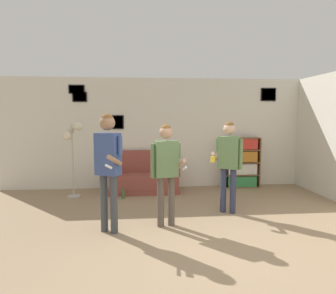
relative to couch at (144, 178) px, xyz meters
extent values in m
plane|color=#937A5B|center=(0.82, -3.52, -0.31)|extent=(20.00, 20.00, 0.00)
cube|color=silver|center=(0.82, 0.41, 1.04)|extent=(8.67, 0.06, 2.70)
cube|color=black|center=(3.15, 0.37, 2.01)|extent=(0.39, 0.02, 0.33)
cube|color=gray|center=(3.15, 0.36, 2.01)|extent=(0.35, 0.01, 0.29)
cube|color=black|center=(-1.58, 0.37, 2.10)|extent=(0.37, 0.02, 0.21)
cube|color=#B2B2BC|center=(-1.58, 0.36, 2.10)|extent=(0.33, 0.01, 0.17)
cube|color=black|center=(-1.51, 0.37, 1.93)|extent=(0.34, 0.02, 0.24)
cube|color=#B2B2BC|center=(-1.51, 0.36, 1.93)|extent=(0.30, 0.01, 0.20)
cube|color=black|center=(-0.62, 0.37, 1.32)|extent=(0.28, 0.02, 0.34)
cube|color=#B2B2BC|center=(-0.62, 0.36, 1.32)|extent=(0.24, 0.01, 0.29)
cube|color=brown|center=(0.00, -0.06, -0.26)|extent=(1.62, 0.80, 0.10)
cube|color=brown|center=(0.00, -0.06, -0.05)|extent=(1.56, 0.74, 0.32)
cube|color=brown|center=(0.00, 0.27, 0.38)|extent=(1.56, 0.14, 0.53)
cube|color=brown|center=(-0.75, -0.06, 0.20)|extent=(0.12, 0.74, 0.18)
cube|color=brown|center=(0.75, -0.06, 0.20)|extent=(0.12, 0.74, 0.18)
cube|color=brown|center=(2.00, 0.19, 0.32)|extent=(0.02, 0.30, 1.25)
cube|color=brown|center=(2.86, 0.19, 0.32)|extent=(0.02, 0.30, 1.25)
cube|color=brown|center=(2.43, 0.34, 0.32)|extent=(0.89, 0.01, 1.25)
cube|color=brown|center=(2.43, 0.19, -0.29)|extent=(0.84, 0.30, 0.02)
cube|color=brown|center=(2.43, 0.19, 0.93)|extent=(0.84, 0.30, 0.02)
cube|color=brown|center=(2.43, 0.19, 0.01)|extent=(0.84, 0.30, 0.02)
cube|color=brown|center=(2.43, 0.19, 0.32)|extent=(0.84, 0.30, 0.02)
cube|color=brown|center=(2.43, 0.19, 0.63)|extent=(0.84, 0.30, 0.02)
cube|color=#338447|center=(2.43, 0.18, -0.15)|extent=(0.72, 0.26, 0.26)
cube|color=beige|center=(2.43, 0.18, 0.16)|extent=(0.72, 0.26, 0.26)
cube|color=#B77023|center=(2.43, 0.18, 0.47)|extent=(0.72, 0.26, 0.26)
cube|color=red|center=(2.43, 0.18, 0.78)|extent=(0.72, 0.26, 0.26)
cylinder|color=#ADA89E|center=(-1.55, -0.40, -0.29)|extent=(0.28, 0.28, 0.03)
cylinder|color=#ADA89E|center=(-1.55, -0.40, 0.52)|extent=(0.03, 0.03, 1.59)
cylinder|color=#ADA89E|center=(-1.48, -0.40, 1.28)|extent=(0.02, 0.16, 0.02)
sphere|color=beige|center=(-1.41, -0.40, 1.25)|extent=(0.19, 0.19, 0.19)
cylinder|color=#ADA89E|center=(-1.58, -0.34, 1.18)|extent=(0.15, 0.09, 0.02)
sphere|color=beige|center=(-1.62, -0.28, 1.15)|extent=(0.19, 0.19, 0.19)
cylinder|color=#ADA89E|center=(-1.58, -0.46, 1.08)|extent=(0.15, 0.09, 0.02)
sphere|color=beige|center=(-1.62, -0.52, 1.05)|extent=(0.19, 0.19, 0.19)
cylinder|color=#3D4247|center=(-0.65, -2.45, 0.14)|extent=(0.11, 0.11, 0.89)
cylinder|color=#3D4247|center=(-0.49, -2.54, 0.14)|extent=(0.11, 0.11, 0.89)
cube|color=#384C84|center=(-0.57, -2.49, 0.90)|extent=(0.41, 0.35, 0.63)
sphere|color=#997051|center=(-0.57, -2.49, 1.37)|extent=(0.23, 0.23, 0.23)
sphere|color=brown|center=(-0.57, -2.49, 1.41)|extent=(0.20, 0.20, 0.20)
cylinder|color=#384C84|center=(-0.38, -2.60, 1.04)|extent=(0.07, 0.07, 0.27)
cylinder|color=#997051|center=(-0.45, -2.73, 0.84)|extent=(0.21, 0.31, 0.20)
cylinder|color=white|center=(-0.52, -2.86, 0.77)|extent=(0.10, 0.14, 0.09)
cylinder|color=#384C84|center=(-0.76, -2.39, 0.88)|extent=(0.07, 0.07, 0.59)
cylinder|color=brown|center=(0.23, -2.33, 0.10)|extent=(0.11, 0.11, 0.81)
cylinder|color=brown|center=(0.41, -2.30, 0.10)|extent=(0.11, 0.11, 0.81)
cube|color=#5B7A4C|center=(0.32, -2.32, 0.79)|extent=(0.39, 0.27, 0.57)
sphere|color=tan|center=(0.32, -2.32, 1.22)|extent=(0.21, 0.21, 0.21)
sphere|color=brown|center=(0.32, -2.32, 1.25)|extent=(0.18, 0.18, 0.18)
cylinder|color=#5B7A4C|center=(0.53, -2.27, 0.92)|extent=(0.07, 0.07, 0.24)
cylinder|color=tan|center=(0.56, -2.41, 0.73)|extent=(0.12, 0.30, 0.18)
cylinder|color=white|center=(0.58, -2.54, 0.67)|extent=(0.06, 0.15, 0.09)
cylinder|color=#5B7A4C|center=(0.11, -2.36, 0.77)|extent=(0.07, 0.07, 0.54)
cylinder|color=#2D334C|center=(1.44, -1.70, 0.11)|extent=(0.11, 0.11, 0.82)
cylinder|color=#2D334C|center=(1.59, -1.79, 0.11)|extent=(0.11, 0.11, 0.82)
cube|color=#5B7A4C|center=(1.51, -1.74, 0.81)|extent=(0.41, 0.36, 0.58)
sphere|color=#D1A889|center=(1.51, -1.74, 1.24)|extent=(0.21, 0.21, 0.21)
sphere|color=brown|center=(1.51, -1.74, 1.28)|extent=(0.18, 0.18, 0.18)
cylinder|color=#5B7A4C|center=(1.70, -1.86, 0.79)|extent=(0.07, 0.07, 0.55)
cylinder|color=#5B7A4C|center=(1.33, -1.63, 0.94)|extent=(0.07, 0.07, 0.25)
cylinder|color=#D1A889|center=(1.26, -1.75, 0.75)|extent=(0.21, 0.29, 0.18)
cylinder|color=yellow|center=(1.19, -1.87, 0.71)|extent=(0.08, 0.08, 0.10)
cylinder|color=#3D6638|center=(-0.46, -0.61, -0.22)|extent=(0.07, 0.07, 0.18)
cylinder|color=#3D6638|center=(-0.46, -0.61, -0.09)|extent=(0.03, 0.03, 0.08)
camera|label=1|loc=(-0.09, -7.00, 1.46)|focal=32.00mm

